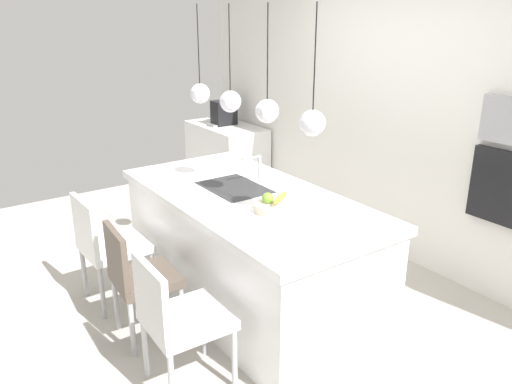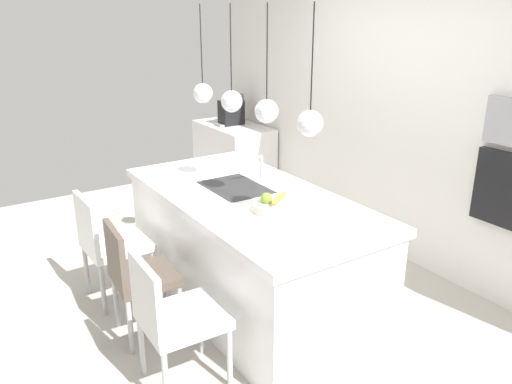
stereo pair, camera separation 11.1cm
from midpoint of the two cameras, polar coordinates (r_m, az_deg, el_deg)
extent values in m
plane|color=#BCB7AD|center=(4.19, 0.02, -11.90)|extent=(6.60, 6.60, 0.00)
cube|color=silver|center=(4.76, 17.10, 8.01)|extent=(6.00, 0.10, 2.60)
cube|color=white|center=(3.98, 0.02, -6.77)|extent=(2.17, 1.04, 0.84)
cube|color=white|center=(3.81, 0.02, -0.71)|extent=(2.23, 1.10, 0.06)
cube|color=#2D2D30|center=(3.95, -1.51, 0.47)|extent=(0.56, 0.40, 0.02)
cylinder|color=silver|center=(4.04, 1.38, 2.60)|extent=(0.02, 0.02, 0.22)
cylinder|color=silver|center=(3.97, 0.43, 3.80)|extent=(0.02, 0.16, 0.02)
cylinder|color=beige|center=(3.47, 2.81, -1.75)|extent=(0.27, 0.27, 0.06)
sphere|color=olive|center=(3.46, 2.09, -0.73)|extent=(0.08, 0.08, 0.08)
ellipsoid|color=yellow|center=(3.42, 3.53, -0.64)|extent=(0.12, 0.18, 0.07)
cube|color=white|center=(6.53, -2.03, 3.90)|extent=(1.10, 0.60, 0.84)
cube|color=black|center=(6.43, -2.28, 8.86)|extent=(0.20, 0.28, 0.30)
cube|color=gray|center=(6.38, -3.59, 7.48)|extent=(0.16, 0.08, 0.02)
cube|color=#4C515B|center=(6.44, -1.65, 10.60)|extent=(0.14, 0.11, 0.08)
cube|color=black|center=(4.19, 27.28, 0.06)|extent=(0.56, 0.08, 0.56)
cube|color=white|center=(4.15, -14.51, -5.70)|extent=(0.47, 0.48, 0.06)
cube|color=white|center=(4.00, -17.66, -3.37)|extent=(0.44, 0.05, 0.40)
cylinder|color=#B2B2B7|center=(4.16, -10.57, -9.09)|extent=(0.04, 0.04, 0.43)
cylinder|color=#B2B2B7|center=(4.49, -12.71, -7.00)|extent=(0.04, 0.04, 0.43)
cylinder|color=#B2B2B7|center=(4.04, -15.94, -10.50)|extent=(0.04, 0.04, 0.43)
cylinder|color=#B2B2B7|center=(4.38, -17.70, -8.22)|extent=(0.04, 0.04, 0.43)
cube|color=brown|center=(3.65, -11.41, -9.22)|extent=(0.45, 0.44, 0.06)
cube|color=brown|center=(3.51, -14.56, -6.74)|extent=(0.40, 0.07, 0.37)
cylinder|color=#B2B2B7|center=(3.68, -7.56, -13.15)|extent=(0.04, 0.04, 0.42)
cylinder|color=#B2B2B7|center=(3.97, -9.55, -10.59)|extent=(0.04, 0.04, 0.42)
cylinder|color=#B2B2B7|center=(3.59, -12.97, -14.44)|extent=(0.04, 0.04, 0.42)
cylinder|color=#B2B2B7|center=(3.89, -14.55, -11.69)|extent=(0.04, 0.04, 0.42)
cube|color=silver|center=(3.17, -7.12, -13.82)|extent=(0.46, 0.48, 0.06)
cube|color=silver|center=(2.98, -11.14, -11.24)|extent=(0.43, 0.05, 0.39)
cylinder|color=#B2B2B7|center=(3.24, -1.93, -18.06)|extent=(0.04, 0.04, 0.42)
cylinder|color=#B2B2B7|center=(3.52, -5.20, -14.66)|extent=(0.04, 0.04, 0.42)
cylinder|color=#B2B2B7|center=(3.10, -8.98, -20.29)|extent=(0.04, 0.04, 0.42)
cylinder|color=#B2B2B7|center=(3.40, -11.68, -16.48)|extent=(0.04, 0.04, 0.42)
sphere|color=silver|center=(4.21, -5.19, 10.92)|extent=(0.16, 0.16, 0.16)
cylinder|color=black|center=(4.17, -5.36, 16.08)|extent=(0.01, 0.01, 0.60)
sphere|color=silver|center=(3.82, -1.89, 10.08)|extent=(0.16, 0.16, 0.16)
cylinder|color=black|center=(3.77, -1.96, 15.78)|extent=(0.01, 0.01, 0.60)
sphere|color=silver|center=(3.44, 2.14, 9.00)|extent=(0.16, 0.16, 0.16)
cylinder|color=black|center=(3.39, 2.22, 15.33)|extent=(0.01, 0.01, 0.60)
sphere|color=silver|center=(3.08, 7.09, 7.61)|extent=(0.16, 0.16, 0.16)
cylinder|color=black|center=(3.02, 7.40, 14.66)|extent=(0.01, 0.01, 0.60)
camera|label=1|loc=(0.06, -89.14, 0.31)|focal=35.82mm
camera|label=2|loc=(0.06, 90.86, -0.31)|focal=35.82mm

